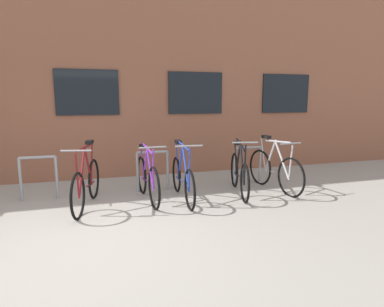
# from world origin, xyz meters

# --- Properties ---
(ground_plane) EXTENTS (42.00, 42.00, 0.00)m
(ground_plane) POSITION_xyz_m (0.00, 0.00, 0.00)
(ground_plane) COLOR #9E998E
(storefront_building) EXTENTS (28.00, 5.25, 6.68)m
(storefront_building) POSITION_xyz_m (-0.00, 5.81, 3.34)
(storefront_building) COLOR brown
(storefront_building) RESTS_ON ground
(bike_rack) EXTENTS (6.63, 0.05, 0.78)m
(bike_rack) POSITION_xyz_m (0.15, 1.90, 0.48)
(bike_rack) COLOR gray
(bike_rack) RESTS_ON ground
(bicycle_purple) EXTENTS (0.44, 1.67, 1.02)m
(bicycle_purple) POSITION_xyz_m (0.96, 1.37, 0.38)
(bicycle_purple) COLOR black
(bicycle_purple) RESTS_ON ground
(bicycle_blue) EXTENTS (0.44, 1.78, 1.05)m
(bicycle_blue) POSITION_xyz_m (1.56, 1.23, 0.38)
(bicycle_blue) COLOR black
(bicycle_blue) RESTS_ON ground
(bicycle_black) EXTENTS (0.56, 1.69, 1.06)m
(bicycle_black) POSITION_xyz_m (2.67, 1.28, 0.38)
(bicycle_black) COLOR black
(bicycle_black) RESTS_ON ground
(bicycle_maroon) EXTENTS (0.52, 1.72, 1.08)m
(bicycle_maroon) POSITION_xyz_m (-0.05, 1.29, 0.39)
(bicycle_maroon) COLOR black
(bicycle_maroon) RESTS_ON ground
(bicycle_silver) EXTENTS (0.44, 1.70, 1.06)m
(bicycle_silver) POSITION_xyz_m (3.43, 1.31, 0.40)
(bicycle_silver) COLOR black
(bicycle_silver) RESTS_ON ground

